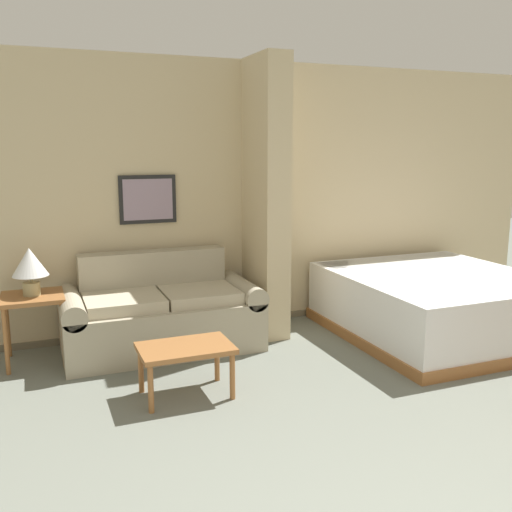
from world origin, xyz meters
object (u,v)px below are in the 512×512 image
object	(u,v)px
table_lamp	(30,264)
bed	(435,303)
coffee_table	(186,353)
couch	(161,314)

from	to	relation	value
table_lamp	bed	bearing A→B (deg)	-10.08
coffee_table	couch	bearing A→B (deg)	87.11
coffee_table	bed	xyz separation A→B (m)	(2.60, 0.48, -0.03)
couch	table_lamp	bearing A→B (deg)	177.08
couch	coffee_table	distance (m)	1.07
table_lamp	bed	distance (m)	3.69
coffee_table	table_lamp	bearing A→B (deg)	131.77
table_lamp	bed	size ratio (longest dim) A/B	0.20
coffee_table	table_lamp	world-z (taller)	table_lamp
table_lamp	coffee_table	bearing A→B (deg)	-48.23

